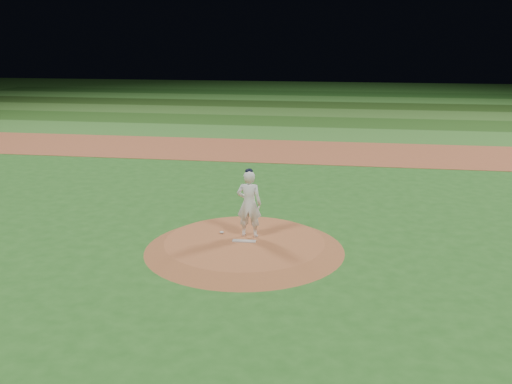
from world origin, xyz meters
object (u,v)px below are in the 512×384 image
(pitchers_mound, at_px, (244,245))
(rosin_bag, at_px, (222,232))
(pitching_rubber, at_px, (244,241))
(pitcher_on_mound, at_px, (249,203))

(pitchers_mound, distance_m, rosin_bag, 0.90)
(pitching_rubber, bearing_deg, pitchers_mound, 91.91)
(pitching_rubber, height_order, pitcher_on_mound, pitcher_on_mound)
(pitcher_on_mound, bearing_deg, pitchers_mound, -99.84)
(rosin_bag, relative_size, pitcher_on_mound, 0.06)
(pitchers_mound, distance_m, pitcher_on_mound, 1.15)
(pitching_rubber, relative_size, pitcher_on_mound, 0.33)
(pitcher_on_mound, bearing_deg, rosin_bag, 173.33)
(pitchers_mound, xyz_separation_m, rosin_bag, (-0.75, 0.48, 0.16))
(pitching_rubber, relative_size, rosin_bag, 5.29)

